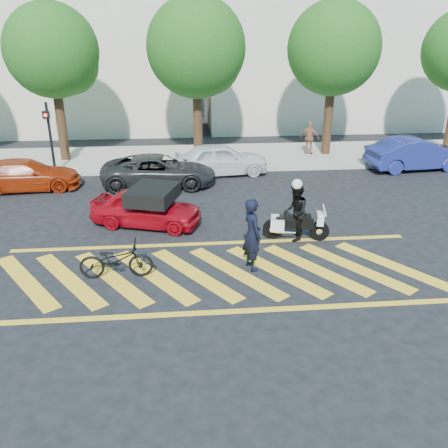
{
  "coord_description": "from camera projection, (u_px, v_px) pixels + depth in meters",
  "views": [
    {
      "loc": [
        -0.84,
        -11.25,
        6.14
      ],
      "look_at": [
        0.27,
        0.9,
        1.05
      ],
      "focal_mm": 38.0,
      "sensor_mm": 36.0,
      "label": 1
    }
  ],
  "objects": [
    {
      "name": "parked_right",
      "position": [
        416.0,
        154.0,
        21.78
      ],
      "size": [
        4.64,
        2.02,
        1.48
      ],
      "primitive_type": "imported",
      "rotation": [
        0.0,
        0.0,
        1.67
      ],
      "color": "navy",
      "rests_on": "ground"
    },
    {
      "name": "building_right",
      "position": [
        330.0,
        38.0,
        30.72
      ],
      "size": [
        16.0,
        8.0,
        11.0
      ],
      "primitive_type": "cube",
      "color": "beige",
      "rests_on": "ground"
    },
    {
      "name": "tree_left",
      "position": [
        55.0,
        54.0,
        21.41
      ],
      "size": [
        4.2,
        4.2,
        7.26
      ],
      "color": "black",
      "rests_on": "ground"
    },
    {
      "name": "officer_moto",
      "position": [
        295.0,
        212.0,
        14.48
      ],
      "size": [
        0.84,
        0.99,
        1.8
      ],
      "primitive_type": "imported",
      "rotation": [
        0.0,
        0.0,
        -1.77
      ],
      "color": "black",
      "rests_on": "ground"
    },
    {
      "name": "crosswalk",
      "position": [
        216.0,
        273.0,
        12.77
      ],
      "size": [
        12.33,
        4.0,
        0.01
      ],
      "color": "yellow",
      "rests_on": "ground"
    },
    {
      "name": "tree_right",
      "position": [
        336.0,
        52.0,
        22.48
      ],
      "size": [
        4.4,
        4.4,
        7.41
      ],
      "color": "black",
      "rests_on": "ground"
    },
    {
      "name": "officer_bike",
      "position": [
        252.0,
        234.0,
        12.67
      ],
      "size": [
        0.67,
        0.84,
        2.01
      ],
      "primitive_type": "imported",
      "rotation": [
        0.0,
        0.0,
        1.86
      ],
      "color": "black",
      "rests_on": "ground"
    },
    {
      "name": "parked_mid_right",
      "position": [
        221.0,
        159.0,
        21.03
      ],
      "size": [
        4.31,
        2.13,
        1.41
      ],
      "primitive_type": "imported",
      "rotation": [
        0.0,
        0.0,
        1.68
      ],
      "color": "silver",
      "rests_on": "ground"
    },
    {
      "name": "parked_left",
      "position": [
        26.0,
        175.0,
        19.11
      ],
      "size": [
        4.4,
        2.17,
        1.23
      ],
      "primitive_type": "imported",
      "rotation": [
        0.0,
        0.0,
        1.68
      ],
      "color": "#992509",
      "rests_on": "ground"
    },
    {
      "name": "police_motorcycle",
      "position": [
        295.0,
        224.0,
        14.65
      ],
      "size": [
        2.03,
        0.83,
        0.9
      ],
      "rotation": [
        0.0,
        0.0,
        -0.2
      ],
      "color": "black",
      "rests_on": "ground"
    },
    {
      "name": "building_left",
      "position": [
        63.0,
        47.0,
        29.48
      ],
      "size": [
        16.0,
        8.0,
        10.0
      ],
      "primitive_type": "cube",
      "color": "beige",
      "rests_on": "ground"
    },
    {
      "name": "parked_mid_left",
      "position": [
        159.0,
        171.0,
        19.55
      ],
      "size": [
        4.7,
        2.26,
        1.29
      ],
      "primitive_type": "imported",
      "rotation": [
        0.0,
        0.0,
        1.54
      ],
      "color": "black",
      "rests_on": "ground"
    },
    {
      "name": "red_convertible",
      "position": [
        146.0,
        208.0,
        15.62
      ],
      "size": [
        3.89,
        2.48,
        1.23
      ],
      "primitive_type": "imported",
      "rotation": [
        0.0,
        0.0,
        1.26
      ],
      "color": "#9A0711",
      "rests_on": "ground"
    },
    {
      "name": "tree_center",
      "position": [
        199.0,
        51.0,
        21.91
      ],
      "size": [
        4.6,
        4.6,
        7.56
      ],
      "color": "black",
      "rests_on": "ground"
    },
    {
      "name": "sidewalk",
      "position": [
        199.0,
        158.0,
        23.78
      ],
      "size": [
        60.0,
        5.0,
        0.15
      ],
      "primitive_type": "cube",
      "color": "#9E998E",
      "rests_on": "ground"
    },
    {
      "name": "signal_pole",
      "position": [
        49.0,
        133.0,
        20.44
      ],
      "size": [
        0.28,
        0.43,
        3.2
      ],
      "color": "black",
      "rests_on": "ground"
    },
    {
      "name": "pedestrian_right",
      "position": [
        310.0,
        138.0,
        23.79
      ],
      "size": [
        1.04,
        0.87,
        1.66
      ],
      "primitive_type": "imported",
      "rotation": [
        0.0,
        0.0,
        2.57
      ],
      "color": "#9D6347",
      "rests_on": "sidewalk"
    },
    {
      "name": "bicycle",
      "position": [
        116.0,
        260.0,
        12.38
      ],
      "size": [
        1.92,
        0.68,
        1.01
      ],
      "primitive_type": "imported",
      "rotation": [
        0.0,
        0.0,
        1.58
      ],
      "color": "black",
      "rests_on": "ground"
    },
    {
      "name": "ground",
      "position": [
        217.0,
        273.0,
        12.77
      ],
      "size": [
        90.0,
        90.0,
        0.0
      ],
      "primitive_type": "plane",
      "color": "black",
      "rests_on": "ground"
    }
  ]
}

